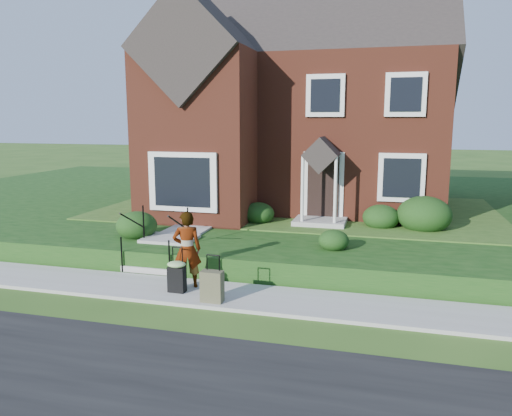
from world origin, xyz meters
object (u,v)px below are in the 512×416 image
(suitcase_black, at_px, (177,275))
(suitcase_olive, at_px, (212,286))
(woman, at_px, (187,249))
(front_steps, at_px, (163,249))

(suitcase_black, height_order, suitcase_olive, suitcase_black)
(suitcase_black, bearing_deg, woman, 78.41)
(woman, bearing_deg, suitcase_olive, 116.26)
(woman, xyz_separation_m, suitcase_black, (-0.09, -0.38, -0.49))
(suitcase_olive, bearing_deg, woman, 140.47)
(suitcase_black, bearing_deg, suitcase_olive, -18.73)
(front_steps, distance_m, suitcase_black, 2.39)
(front_steps, relative_size, suitcase_olive, 2.01)
(front_steps, relative_size, woman, 1.15)
(suitcase_black, distance_m, suitcase_olive, 1.03)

